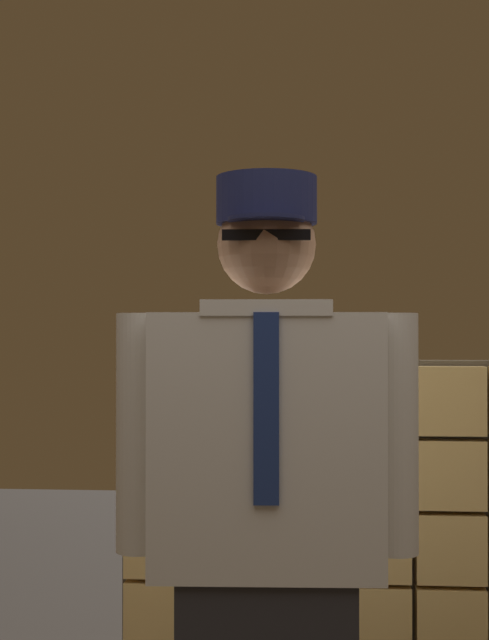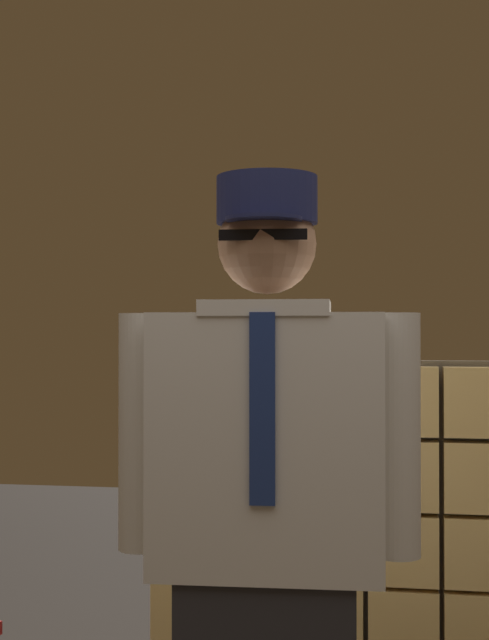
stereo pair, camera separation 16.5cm
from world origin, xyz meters
TOP-DOWN VIEW (x-y plane):
  - glass_block_wall at (0.00, 1.48)m, footprint 1.58×0.10m
  - standing_person at (-0.20, 0.34)m, footprint 0.70×0.30m

SIDE VIEW (x-z plane):
  - glass_block_wall at x=0.00m, z-range -0.02..1.30m
  - standing_person at x=-0.20m, z-range 0.04..1.80m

